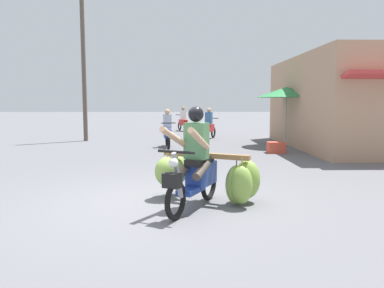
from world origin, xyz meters
TOP-DOWN VIEW (x-y plane):
  - ground_plane at (0.00, 0.00)m, footprint 120.00×120.00m
  - motorbike_main_loaded at (0.79, -0.00)m, footprint 1.87×1.93m
  - motorbike_distant_ahead_left at (-0.10, 7.79)m, footprint 0.50×1.62m
  - motorbike_distant_ahead_right at (1.65, 10.74)m, footprint 0.78×1.52m
  - motorbike_distant_far_ahead at (0.49, 15.63)m, footprint 0.70×1.56m
  - shopfront_building at (6.10, 7.59)m, footprint 3.20×7.77m
  - market_umbrella_near_shop at (4.33, 7.97)m, footprint 2.24×2.24m
  - produce_crate at (3.51, 6.07)m, footprint 0.56×0.40m
  - utility_pole at (-3.69, 10.15)m, footprint 0.18×0.18m

SIDE VIEW (x-z plane):
  - ground_plane at x=0.00m, z-range 0.00..0.00m
  - produce_crate at x=3.51m, z-range 0.00..0.36m
  - motorbike_main_loaded at x=0.79m, z-range -0.29..1.29m
  - motorbike_distant_ahead_left at x=-0.10m, z-range -0.13..1.27m
  - motorbike_distant_ahead_right at x=1.65m, z-range -0.13..1.27m
  - motorbike_distant_far_ahead at x=0.49m, z-range -0.13..1.27m
  - shopfront_building at x=6.10m, z-range 0.00..3.28m
  - market_umbrella_near_shop at x=4.33m, z-range 0.91..3.13m
  - utility_pole at x=-3.69m, z-range 0.00..6.85m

